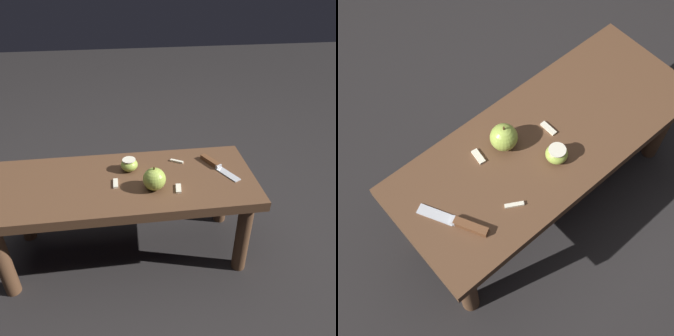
% 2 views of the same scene
% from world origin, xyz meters
% --- Properties ---
extents(ground_plane, '(8.00, 8.00, 0.00)m').
position_xyz_m(ground_plane, '(0.00, 0.00, 0.00)').
color(ground_plane, black).
extents(wooden_bench, '(1.05, 0.43, 0.39)m').
position_xyz_m(wooden_bench, '(0.00, 0.00, 0.33)').
color(wooden_bench, brown).
rests_on(wooden_bench, ground_plane).
extents(knife, '(0.13, 0.21, 0.02)m').
position_xyz_m(knife, '(-0.39, -0.06, 0.40)').
color(knife, '#B7BABF').
rests_on(knife, wooden_bench).
extents(apple_whole, '(0.09, 0.09, 0.10)m').
position_xyz_m(apple_whole, '(-0.12, 0.07, 0.44)').
color(apple_whole, '#9EB747').
rests_on(apple_whole, wooden_bench).
extents(apple_cut, '(0.07, 0.07, 0.05)m').
position_xyz_m(apple_cut, '(-0.03, -0.07, 0.42)').
color(apple_cut, '#9EB747').
rests_on(apple_cut, wooden_bench).
extents(apple_slice_near_knife, '(0.02, 0.06, 0.01)m').
position_xyz_m(apple_slice_near_knife, '(0.03, 0.02, 0.40)').
color(apple_slice_near_knife, silver).
rests_on(apple_slice_near_knife, wooden_bench).
extents(apple_slice_center, '(0.06, 0.04, 0.01)m').
position_xyz_m(apple_slice_center, '(-0.23, -0.11, 0.40)').
color(apple_slice_center, silver).
rests_on(apple_slice_center, wooden_bench).
extents(apple_slice_near_bowl, '(0.03, 0.06, 0.01)m').
position_xyz_m(apple_slice_near_bowl, '(-0.21, 0.09, 0.40)').
color(apple_slice_near_bowl, silver).
rests_on(apple_slice_near_bowl, wooden_bench).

